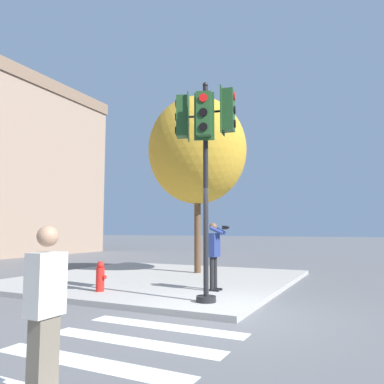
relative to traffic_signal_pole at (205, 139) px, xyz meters
The scene contains 8 objects.
ground_plane 3.58m from the traffic_signal_pole, 124.69° to the right, with size 160.00×160.00×0.00m, color #5B5B5E.
sidewalk_corner 5.62m from the traffic_signal_pole, 43.75° to the left, with size 8.00×8.00×0.13m.
crosswalk_stripes 5.25m from the traffic_signal_pole, behind, with size 5.15×2.86×0.01m.
traffic_signal_pole is the anchor object (origin of this frame).
person_photographer 2.91m from the traffic_signal_pole, 16.21° to the left, with size 0.50×0.53×1.66m.
pedestrian_distant 5.26m from the traffic_signal_pole, behind, with size 0.34×0.20×1.66m.
street_tree 5.45m from the traffic_signal_pole, 26.62° to the left, with size 3.49×3.49×6.24m.
fire_hydrant 4.22m from the traffic_signal_pole, 85.46° to the left, with size 0.20×0.26×0.72m.
Camera 1 is at (-6.82, -2.69, 1.63)m, focal length 35.00 mm.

